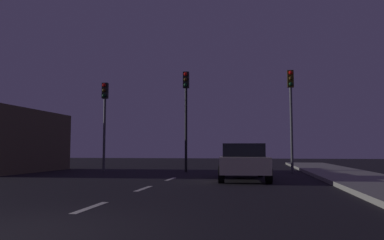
{
  "coord_description": "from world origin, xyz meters",
  "views": [
    {
      "loc": [
        3.38,
        -4.82,
        1.21
      ],
      "look_at": [
        0.33,
        13.63,
        2.71
      ],
      "focal_mm": 34.64,
      "sensor_mm": 36.0,
      "label": 1
    }
  ],
  "objects": [
    {
      "name": "lane_stripe_third",
      "position": [
        0.0,
        6.4,
        0.0
      ],
      "size": [
        0.16,
        1.6,
        0.01
      ],
      "primitive_type": "cube",
      "color": "silver",
      "rests_on": "ground_plane"
    },
    {
      "name": "ground_plane",
      "position": [
        0.0,
        7.0,
        0.0
      ],
      "size": [
        80.0,
        80.0,
        0.0
      ],
      "primitive_type": "plane",
      "color": "black"
    },
    {
      "name": "traffic_signal_left",
      "position": [
        -4.94,
        15.01,
        3.51
      ],
      "size": [
        0.32,
        0.38,
        5.02
      ],
      "color": "#4C4C51",
      "rests_on": "ground_plane"
    },
    {
      "name": "traffic_signal_center",
      "position": [
        -0.24,
        15.01,
        3.81
      ],
      "size": [
        0.32,
        0.38,
        5.5
      ],
      "color": "black",
      "rests_on": "ground_plane"
    },
    {
      "name": "lane_stripe_second",
      "position": [
        0.0,
        2.6,
        0.0
      ],
      "size": [
        0.16,
        1.6,
        0.01
      ],
      "primitive_type": "cube",
      "color": "silver",
      "rests_on": "ground_plane"
    },
    {
      "name": "traffic_signal_right",
      "position": [
        5.36,
        15.01,
        3.74
      ],
      "size": [
        0.32,
        0.38,
        5.38
      ],
      "color": "#4C4C51",
      "rests_on": "ground_plane"
    },
    {
      "name": "lane_stripe_fourth",
      "position": [
        0.0,
        10.2,
        0.0
      ],
      "size": [
        0.16,
        1.6,
        0.01
      ],
      "primitive_type": "cube",
      "color": "silver",
      "rests_on": "ground_plane"
    },
    {
      "name": "car_stopped_ahead",
      "position": [
        2.95,
        10.36,
        0.74
      ],
      "size": [
        2.19,
        4.62,
        1.45
      ],
      "color": "beige",
      "rests_on": "ground_plane"
    }
  ]
}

